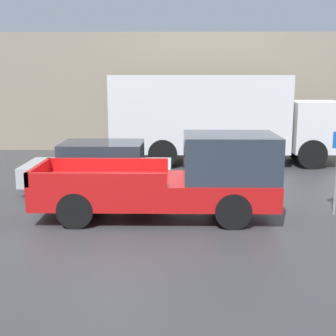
# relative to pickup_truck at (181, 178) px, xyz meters

# --- Properties ---
(ground_plane) EXTENTS (60.00, 60.00, 0.00)m
(ground_plane) POSITION_rel_pickup_truck_xyz_m (-1.72, -0.49, -0.96)
(ground_plane) COLOR #3D3D3F
(building_wall) EXTENTS (28.00, 0.15, 5.23)m
(building_wall) POSITION_rel_pickup_truck_xyz_m (-1.72, 10.29, 1.66)
(building_wall) COLOR gray
(building_wall) RESTS_ON ground
(pickup_truck) EXTENTS (5.69, 1.98, 2.02)m
(pickup_truck) POSITION_rel_pickup_truck_xyz_m (0.00, 0.00, 0.00)
(pickup_truck) COLOR red
(pickup_truck) RESTS_ON ground
(car) EXTENTS (4.28, 1.96, 1.46)m
(car) POSITION_rel_pickup_truck_xyz_m (-2.35, 2.57, -0.22)
(car) COLOR #B7BABF
(car) RESTS_ON ground
(delivery_truck) EXTENTS (8.75, 2.39, 3.38)m
(delivery_truck) POSITION_rel_pickup_truck_xyz_m (1.47, 7.09, 0.88)
(delivery_truck) COLOR white
(delivery_truck) RESTS_ON ground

